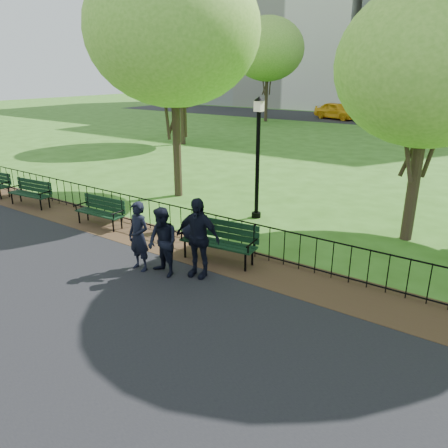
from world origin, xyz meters
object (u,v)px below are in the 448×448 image
Objects in this scene: taxi at (337,111)px; tree_far_w at (268,49)px; person_left at (139,236)px; person_right at (198,238)px; park_bench_left_a at (101,208)px; lamppost at (258,154)px; tree_mid_w at (180,45)px; tree_near_e at (431,66)px; park_bench_left_b at (31,190)px; tree_near_w at (173,31)px; person_mid at (163,242)px; park_bench_main at (210,235)px.

tree_far_w is at bearing 158.59° from taxi.
person_left is 0.89× the size of person_right.
lamppost is (3.37, 3.32, 1.48)m from park_bench_left_a.
tree_mid_w is at bearing -167.86° from taxi.
tree_far_w reaches higher than taxi.
tree_mid_w reaches higher than tree_near_e.
park_bench_left_b is at bearing -157.56° from taxi.
lamppost is at bearing -8.08° from tree_near_w.
tree_far_w reaches higher than lamppost.
tree_mid_w reaches higher than park_bench_left_b.
tree_mid_w is (-11.18, 9.64, 3.76)m from lamppost.
person_right is (0.65, 0.43, 0.12)m from person_mid.
park_bench_left_b is 1.06× the size of person_left.
tree_near_w is 7.99m from person_left.
park_bench_main is at bearing -6.78° from park_bench_left_b.
person_mid is at bearing -145.56° from taxi.
tree_far_w is (-10.01, 26.96, 5.52)m from park_bench_left_a.
park_bench_left_b is (-3.56, -0.03, 0.01)m from park_bench_left_a.
tree_near_w is 8.13m from tree_near_e.
tree_mid_w reaches higher than tree_near_w.
person_left reaches higher than park_bench_left_b.
park_bench_left_a is at bearing 158.81° from person_right.
park_bench_left_b is at bearing -71.87° from tree_mid_w.
person_left is at bearing -131.66° from park_bench_main.
tree_near_e is (8.04, 0.28, -1.13)m from tree_near_w.
tree_far_w reaches higher than tree_mid_w.
person_mid is at bearing -125.34° from tree_near_e.
taxi is (2.36, 19.34, -5.00)m from tree_mid_w.
tree_near_w is at bearing 171.92° from lamppost.
tree_mid_w is at bearing 125.47° from park_bench_main.
tree_near_w is 8.25m from person_mid.
lamppost reaches higher than person_right.
taxi is (-8.60, 33.81, -0.05)m from person_left.
tree_near_e is 7.73m from person_mid.
park_bench_left_a is 0.21× the size of tree_near_w.
person_left is (-4.58, -5.63, -3.68)m from tree_near_e.
tree_near_w is 8.26m from person_right.
park_bench_left_b reaches higher than park_bench_left_a.
tree_near_e is 0.78× the size of tree_mid_w.
tree_far_w is (-17.73, 22.85, 1.54)m from tree_near_e.
person_right is at bearing 47.63° from person_mid.
tree_far_w is at bearing 129.83° from person_mid.
tree_far_w reaches higher than person_left.
park_bench_left_b is 0.39× the size of taxi.
taxi is at bearing 100.22° from tree_near_w.
tree_near_e is at bearing 53.64° from person_left.
park_bench_left_b is 6.88m from person_left.
tree_far_w is 1.94× the size of taxi.
tree_mid_w is at bearing 142.81° from person_mid.
lamppost reaches higher than park_bench_main.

